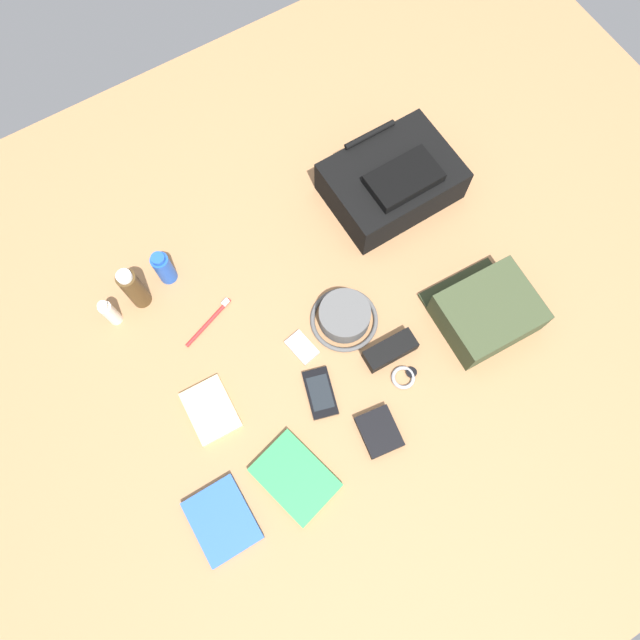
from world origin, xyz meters
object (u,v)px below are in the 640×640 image
cologne_bottle (134,288)px  cell_phone (320,393)px  toothbrush (211,320)px  media_player (302,347)px  travel_guidebook (295,478)px  bucket_hat (344,317)px  wallet (379,432)px  toothpaste_tube (110,313)px  deodorant_spray (164,268)px  sunglasses_case (390,350)px  backpack (392,181)px  wristwatch (404,377)px  notepad (211,410)px  paperback_novel (222,520)px  toiletry_pouch (487,312)px

cologne_bottle → cell_phone: cologne_bottle is taller
toothbrush → media_player: bearing=-48.9°
travel_guidebook → media_player: 0.33m
bucket_hat → travel_guidebook: (-0.32, -0.29, -0.02)m
wallet → media_player: bearing=108.6°
toothpaste_tube → media_player: 0.51m
travel_guidebook → toothbrush: (0.02, 0.47, -0.00)m
cell_phone → media_player: bearing=80.2°
deodorant_spray → sunglasses_case: size_ratio=0.88×
travel_guidebook → media_player: (0.18, 0.28, -0.00)m
backpack → travel_guidebook: size_ratio=1.60×
backpack → cell_phone: size_ratio=2.51×
wristwatch → notepad: 0.50m
backpack → toothpaste_tube: backpack is taller
bucket_hat → media_player: size_ratio=1.99×
bucket_hat → sunglasses_case: size_ratio=1.30×
media_player → wallet: 0.30m
cell_phone → bucket_hat: bearing=40.9°
backpack → deodorant_spray: (-0.67, 0.10, -0.00)m
backpack → notepad: size_ratio=2.36×
backpack → notepad: backpack is taller
media_player → wallet: (0.05, -0.29, 0.01)m
cologne_bottle → wallet: 0.73m
wallet → cologne_bottle: bearing=127.5°
cologne_bottle → paperback_novel: cologne_bottle is taller
travel_guidebook → wristwatch: bearing=10.8°
bucket_hat → travel_guidebook: 0.43m
toothbrush → bucket_hat: bearing=-31.3°
deodorant_spray → cell_phone: (0.19, -0.50, -0.05)m
backpack → cologne_bottle: (-0.76, 0.07, 0.02)m
toiletry_pouch → wallet: bearing=-164.7°
bucket_hat → notepad: bearing=-175.8°
cell_phone → notepad: (-0.26, 0.11, 0.00)m
toiletry_pouch → cologne_bottle: 0.92m
media_player → wristwatch: (0.19, -0.21, 0.00)m
deodorant_spray → sunglasses_case: bearing=-51.3°
sunglasses_case → media_player: bearing=147.9°
wristwatch → media_player: bearing=132.0°
cell_phone → deodorant_spray: bearing=110.5°
toiletry_pouch → travel_guidebook: size_ratio=1.14×
notepad → wristwatch: bearing=-18.6°
toothpaste_tube → cell_phone: 0.59m
toothpaste_tube → notepad: size_ratio=0.73×
toiletry_pouch → wristwatch: (-0.27, -0.03, -0.04)m
toothbrush → wallet: size_ratio=1.49×
notepad → cologne_bottle: bearing=95.5°
wallet → sunglasses_case: (0.14, 0.16, 0.01)m
backpack → toiletry_pouch: backpack is taller
bucket_hat → paperback_novel: bucket_hat is taller
cologne_bottle → media_player: bearing=-48.9°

